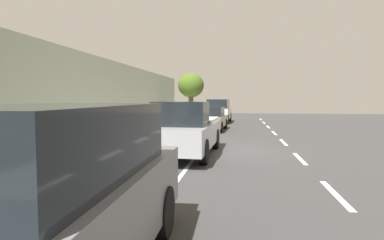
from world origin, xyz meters
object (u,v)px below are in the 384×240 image
street_tree_near_cyclist (191,86)px  pedestrian_on_phone (157,114)px  parked_suv_white_nearest (219,111)px  parked_pickup_silver_mid (186,131)px  parked_suv_grey_far (52,196)px  bicycle_at_curb (191,130)px  parked_sedan_tan_second (211,119)px  cyclist_with_backpack (188,117)px

street_tree_near_cyclist → pedestrian_on_phone: street_tree_near_cyclist is taller
street_tree_near_cyclist → pedestrian_on_phone: 8.23m
parked_suv_white_nearest → parked_pickup_silver_mid: bearing=89.5°
parked_suv_white_nearest → parked_suv_grey_far: 24.84m
bicycle_at_curb → street_tree_near_cyclist: 11.35m
parked_suv_white_nearest → street_tree_near_cyclist: (2.40, 0.12, 2.11)m
parked_sedan_tan_second → street_tree_near_cyclist: bearing=-71.1°
pedestrian_on_phone → parked_suv_grey_far: bearing=100.8°
parked_pickup_silver_mid → parked_suv_grey_far: bearing=89.8°
parked_pickup_silver_mid → bicycle_at_curb: parked_pickup_silver_mid is taller
bicycle_at_curb → pedestrian_on_phone: bearing=-48.6°
parked_sedan_tan_second → cyclist_with_backpack: cyclist_with_backpack is taller
cyclist_with_backpack → parked_suv_white_nearest: bearing=-95.2°
cyclist_with_backpack → street_tree_near_cyclist: street_tree_near_cyclist is taller
parked_suv_white_nearest → parked_suv_grey_far: same height
parked_suv_grey_far → cyclist_with_backpack: 14.33m
parked_sedan_tan_second → parked_pickup_silver_mid: size_ratio=0.84×
parked_suv_white_nearest → bicycle_at_curb: bearing=86.1°
parked_suv_white_nearest → parked_sedan_tan_second: (0.06, 6.96, -0.27)m
cyclist_with_backpack → parked_pickup_silver_mid: bearing=98.0°
street_tree_near_cyclist → pedestrian_on_phone: size_ratio=2.45×
street_tree_near_cyclist → pedestrian_on_phone: (0.96, 7.92, -2.05)m
parked_sedan_tan_second → parked_suv_grey_far: 17.88m
parked_suv_white_nearest → parked_suv_grey_far: (0.17, 24.84, 0.00)m
bicycle_at_curb → cyclist_with_backpack: 0.87m
parked_pickup_silver_mid → cyclist_with_backpack: bearing=-82.0°
parked_suv_grey_far → parked_pickup_silver_mid: bearing=-90.2°
cyclist_with_backpack → street_tree_near_cyclist: (1.43, -10.42, 2.06)m
parked_pickup_silver_mid → cyclist_with_backpack: 5.95m
parked_suv_grey_far → parked_suv_white_nearest: bearing=-90.4°
street_tree_near_cyclist → pedestrian_on_phone: bearing=83.1°
parked_pickup_silver_mid → street_tree_near_cyclist: street_tree_near_cyclist is taller
parked_pickup_silver_mid → bicycle_at_curb: bearing=-83.6°
street_tree_near_cyclist → parked_suv_white_nearest: bearing=-177.0°
parked_pickup_silver_mid → cyclist_with_backpack: (0.83, -5.89, 0.18)m
parked_suv_white_nearest → parked_pickup_silver_mid: size_ratio=0.89×
parked_pickup_silver_mid → cyclist_with_backpack: parked_pickup_silver_mid is taller
pedestrian_on_phone → street_tree_near_cyclist: bearing=-96.9°
parked_suv_white_nearest → bicycle_at_curb: size_ratio=3.65×
parked_suv_grey_far → street_tree_near_cyclist: 24.91m
parked_pickup_silver_mid → bicycle_at_curb: 5.48m
pedestrian_on_phone → parked_pickup_silver_mid: bearing=111.0°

